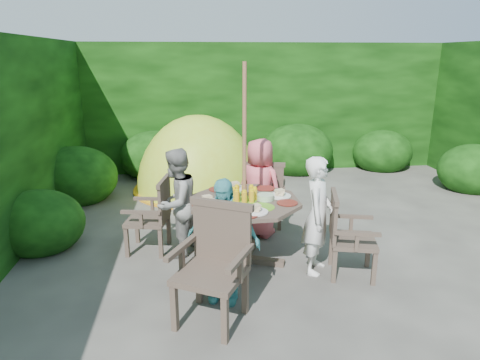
{
  "coord_description": "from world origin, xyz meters",
  "views": [
    {
      "loc": [
        -1.49,
        -4.84,
        2.25
      ],
      "look_at": [
        -0.94,
        -0.05,
        0.85
      ],
      "focal_mm": 32.0,
      "sensor_mm": 36.0,
      "label": 1
    }
  ],
  "objects": [
    {
      "name": "garden_chair_back",
      "position": [
        -0.53,
        0.57,
        0.48
      ],
      "size": [
        0.63,
        0.59,
        0.9
      ],
      "rotation": [
        0.0,
        0.0,
        2.91
      ],
      "color": "#3B2F26",
      "rests_on": "ground"
    },
    {
      "name": "patio_table",
      "position": [
        -0.93,
        -0.45,
        0.62
      ],
      "size": [
        1.65,
        1.65,
        0.89
      ],
      "rotation": [
        0.0,
        0.0,
        -0.37
      ],
      "color": "#3B2F26",
      "rests_on": "ground"
    },
    {
      "name": "hedge_enclosure",
      "position": [
        0.0,
        1.33,
        1.25
      ],
      "size": [
        9.0,
        9.0,
        2.5
      ],
      "color": "black",
      "rests_on": "ground"
    },
    {
      "name": "garden_chair_left",
      "position": [
        -1.96,
        -0.04,
        0.46
      ],
      "size": [
        0.55,
        0.59,
        0.86
      ],
      "rotation": [
        0.0,
        0.0,
        -1.76
      ],
      "color": "#3B2F26",
      "rests_on": "ground"
    },
    {
      "name": "dome_tent",
      "position": [
        -1.38,
        2.39,
        0.0
      ],
      "size": [
        2.27,
        2.27,
        2.59
      ],
      "rotation": [
        0.0,
        0.0,
        0.07
      ],
      "color": "#B9CE27",
      "rests_on": "ground"
    },
    {
      "name": "child_right",
      "position": [
        -0.19,
        -0.74,
        0.64
      ],
      "size": [
        0.47,
        0.55,
        1.27
      ],
      "primitive_type": "imported",
      "rotation": [
        0.0,
        0.0,
        1.12
      ],
      "color": "white",
      "rests_on": "ground"
    },
    {
      "name": "child_front",
      "position": [
        -1.23,
        -1.2,
        0.6
      ],
      "size": [
        0.77,
        0.55,
        1.21
      ],
      "primitive_type": "imported",
      "rotation": [
        0.0,
        0.0,
        -0.41
      ],
      "color": "#4CACB2",
      "rests_on": "ground"
    },
    {
      "name": "child_left",
      "position": [
        -1.68,
        -0.16,
        0.63
      ],
      "size": [
        0.74,
        0.78,
        1.26
      ],
      "primitive_type": "imported",
      "rotation": [
        0.0,
        0.0,
        -2.14
      ],
      "color": "gray",
      "rests_on": "ground"
    },
    {
      "name": "ground",
      "position": [
        0.0,
        0.0,
        0.0
      ],
      "size": [
        60.0,
        60.0,
        0.0
      ],
      "primitive_type": "plane",
      "color": "#43403B",
      "rests_on": "ground"
    },
    {
      "name": "parasol_pole",
      "position": [
        -0.94,
        -0.45,
        1.1
      ],
      "size": [
        0.06,
        0.06,
        2.2
      ],
      "primitive_type": "cylinder",
      "rotation": [
        0.0,
        0.0,
        -0.37
      ],
      "color": "brown",
      "rests_on": "ground"
    },
    {
      "name": "child_back",
      "position": [
        -0.65,
        0.29,
        0.64
      ],
      "size": [
        0.74,
        0.71,
        1.27
      ],
      "primitive_type": "imported",
      "rotation": [
        0.0,
        0.0,
        2.45
      ],
      "color": "#E75F6D",
      "rests_on": "ground"
    },
    {
      "name": "garden_chair_right",
      "position": [
        0.09,
        -0.86,
        0.46
      ],
      "size": [
        0.57,
        0.61,
        0.86
      ],
      "rotation": [
        0.0,
        0.0,
        1.33
      ],
      "color": "#3B2F26",
      "rests_on": "ground"
    },
    {
      "name": "garden_chair_front",
      "position": [
        -1.32,
        -1.47,
        0.53
      ],
      "size": [
        0.78,
        0.75,
        1.0
      ],
      "rotation": [
        0.0,
        0.0,
        -0.49
      ],
      "color": "#3B2F26",
      "rests_on": "ground"
    }
  ]
}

